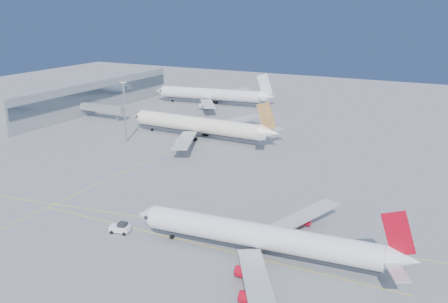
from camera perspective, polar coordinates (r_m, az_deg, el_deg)
ground at (r=124.77m, az=-1.74°, el=-7.42°), size 500.00×500.00×0.00m
terminal at (r=254.75m, az=-15.48°, el=6.26°), size 18.40×110.00×15.00m
jet_bridge at (r=231.37m, az=-13.55°, el=4.81°), size 23.60×3.60×6.90m
taxiway_lines at (r=136.78m, az=-5.89°, el=-5.27°), size 118.86×140.00×0.02m
airliner_virgin at (r=104.41m, az=4.73°, el=-9.78°), size 60.60×54.28×14.94m
airliner_etihad at (r=193.58m, az=-2.68°, el=3.02°), size 66.32×61.30×17.32m
airliner_third at (r=258.63m, az=-1.25°, el=6.52°), size 65.98×60.42×17.70m
pushback_tug at (r=118.39m, az=-11.75°, el=-8.54°), size 4.90×3.51×2.56m
light_mast at (r=190.42m, az=-11.30°, el=5.10°), size 2.02×2.02×23.32m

